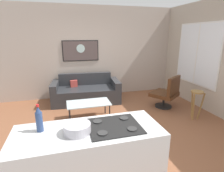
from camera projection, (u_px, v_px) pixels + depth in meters
name	position (u px, v px, depth m)	size (l,w,h in m)	color
ground	(116.00, 130.00, 3.84)	(6.40, 6.40, 0.04)	brown
back_wall	(94.00, 52.00, 5.70)	(6.40, 0.05, 2.80)	#B3A396
right_wall	(216.00, 58.00, 4.40)	(0.05, 6.40, 2.80)	#B4A695
couch	(86.00, 92.00, 5.37)	(2.01, 1.04, 0.81)	#2D2F32
coffee_table	(89.00, 104.00, 4.19)	(0.99, 0.55, 0.42)	silver
armchair	(167.00, 93.00, 4.87)	(0.88, 0.88, 0.89)	black
bar_stool	(196.00, 99.00, 4.18)	(0.33, 0.32, 0.69)	olive
kitchen_counter	(90.00, 163.00, 2.16)	(1.68, 0.68, 0.93)	silver
soda_bottle	(39.00, 119.00, 1.97)	(0.07, 0.07, 0.32)	navy
mixing_bowl	(77.00, 128.00, 1.96)	(0.29, 0.29, 0.11)	silver
wall_painting	(81.00, 51.00, 5.53)	(1.10, 0.03, 0.63)	black
window	(197.00, 54.00, 4.94)	(0.03, 1.60, 1.67)	silver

